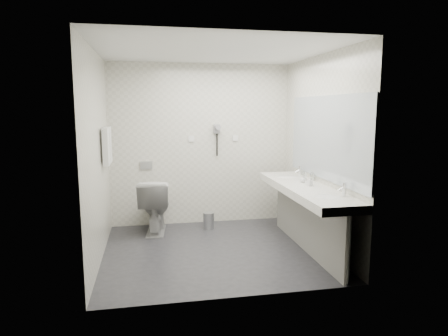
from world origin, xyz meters
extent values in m
plane|color=#252429|center=(0.00, 0.00, 0.00)|extent=(2.80, 2.80, 0.00)
plane|color=silver|center=(0.00, 0.00, 2.50)|extent=(2.80, 2.80, 0.00)
plane|color=beige|center=(0.00, 1.30, 1.25)|extent=(2.80, 0.00, 2.80)
plane|color=beige|center=(0.00, -1.30, 1.25)|extent=(2.80, 0.00, 2.80)
plane|color=beige|center=(-1.40, 0.00, 1.25)|extent=(0.00, 2.60, 2.60)
plane|color=beige|center=(1.40, 0.00, 1.25)|extent=(0.00, 2.60, 2.60)
cube|color=silver|center=(1.12, -0.20, 0.80)|extent=(0.55, 2.20, 0.10)
cube|color=gray|center=(1.15, -0.20, 0.38)|extent=(0.03, 2.15, 0.75)
cylinder|color=silver|center=(1.18, -1.24, 0.38)|extent=(0.06, 0.06, 0.75)
cylinder|color=silver|center=(1.18, 0.84, 0.38)|extent=(0.06, 0.06, 0.75)
cube|color=#B2BCC6|center=(1.39, -0.20, 1.45)|extent=(0.02, 2.20, 1.05)
ellipsoid|color=white|center=(1.12, -0.85, 0.83)|extent=(0.40, 0.31, 0.05)
ellipsoid|color=white|center=(1.12, 0.45, 0.83)|extent=(0.40, 0.31, 0.05)
cylinder|color=silver|center=(1.32, -0.85, 0.92)|extent=(0.04, 0.04, 0.15)
cylinder|color=silver|center=(1.32, 0.45, 0.92)|extent=(0.04, 0.04, 0.15)
imported|color=white|center=(1.18, -0.24, 0.91)|extent=(0.06, 0.06, 0.11)
imported|color=white|center=(1.18, 0.00, 0.90)|extent=(0.09, 0.09, 0.09)
cylinder|color=silver|center=(1.36, 0.11, 0.90)|extent=(0.08, 0.08, 0.11)
cylinder|color=silver|center=(1.26, 0.15, 0.91)|extent=(0.07, 0.07, 0.12)
imported|color=white|center=(-0.74, 0.94, 0.40)|extent=(0.52, 0.83, 0.80)
cube|color=#B2B5BA|center=(-0.85, 1.29, 0.95)|extent=(0.18, 0.02, 0.12)
cylinder|color=#B2B5BA|center=(0.06, 0.93, 0.12)|extent=(0.23, 0.23, 0.24)
cylinder|color=#B2B5BA|center=(0.06, 0.93, 0.25)|extent=(0.17, 0.17, 0.01)
cylinder|color=silver|center=(-1.35, 0.55, 1.55)|extent=(0.02, 0.62, 0.02)
cube|color=silver|center=(-1.34, 0.41, 1.33)|extent=(0.07, 0.24, 0.48)
cube|color=silver|center=(-1.34, 0.69, 1.33)|extent=(0.07, 0.24, 0.48)
cube|color=gray|center=(0.25, 1.27, 1.50)|extent=(0.10, 0.04, 0.14)
cylinder|color=gray|center=(0.25, 1.20, 1.53)|extent=(0.08, 0.14, 0.08)
cylinder|color=black|center=(0.25, 1.26, 1.25)|extent=(0.02, 0.02, 0.35)
cube|color=white|center=(-0.15, 1.29, 1.35)|extent=(0.09, 0.02, 0.09)
cube|color=white|center=(0.55, 1.29, 1.35)|extent=(0.09, 0.02, 0.09)
camera|label=1|loc=(-0.80, -4.79, 1.82)|focal=31.48mm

